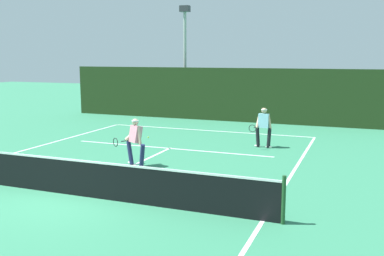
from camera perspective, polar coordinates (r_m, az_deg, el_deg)
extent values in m
plane|color=#307A56|center=(12.02, -15.51, -8.39)|extent=(80.00, 80.00, 0.00)
cube|color=white|center=(21.37, 2.02, -0.32)|extent=(10.17, 0.10, 0.01)
cube|color=white|center=(9.96, 9.19, -11.88)|extent=(0.10, 21.57, 0.01)
cube|color=white|center=(17.26, -2.96, -2.66)|extent=(8.29, 0.10, 0.01)
cube|color=white|center=(14.59, -7.96, -4.98)|extent=(0.10, 6.40, 0.01)
cylinder|color=#1E4723|center=(9.70, 11.86, -9.18)|extent=(0.09, 0.09, 1.08)
cube|color=black|center=(11.89, -15.61, -6.28)|extent=(10.97, 0.02, 0.92)
cube|color=white|center=(11.77, -15.71, -4.01)|extent=(10.97, 0.03, 0.05)
cylinder|color=#1E234C|center=(14.22, -6.53, -3.69)|extent=(0.30, 0.25, 0.81)
cylinder|color=#1E234C|center=(14.82, -8.08, -3.19)|extent=(0.35, 0.28, 0.81)
ellipsoid|color=white|center=(14.30, -6.51, -5.07)|extent=(0.28, 0.22, 0.09)
ellipsoid|color=white|center=(14.90, -8.05, -4.51)|extent=(0.28, 0.22, 0.09)
cube|color=pink|center=(14.38, -7.38, -0.80)|extent=(0.52, 0.49, 0.59)
cylinder|color=beige|center=(14.20, -6.88, -1.02)|extent=(0.22, 0.18, 0.62)
cylinder|color=beige|center=(14.58, -7.86, -0.77)|extent=(0.35, 0.53, 0.43)
sphere|color=beige|center=(14.32, -7.41, 0.79)|extent=(0.21, 0.21, 0.21)
cylinder|color=white|center=(14.31, -7.42, 0.94)|extent=(0.31, 0.31, 0.04)
cylinder|color=black|center=(14.53, -8.78, -1.68)|extent=(0.15, 0.24, 0.03)
torus|color=black|center=(14.37, -9.95, -1.84)|extent=(0.27, 0.16, 0.29)
cylinder|color=black|center=(17.52, 10.00, -1.30)|extent=(0.19, 0.15, 0.80)
cylinder|color=black|center=(17.64, 8.57, -1.19)|extent=(0.21, 0.15, 0.81)
ellipsoid|color=white|center=(17.59, 9.97, -2.43)|extent=(0.27, 0.13, 0.09)
ellipsoid|color=white|center=(17.70, 8.54, -2.31)|extent=(0.27, 0.13, 0.09)
cube|color=#8CCCE0|center=(17.47, 9.34, 0.95)|extent=(0.43, 0.28, 0.57)
cylinder|color=tan|center=(17.41, 10.07, 0.82)|extent=(0.20, 0.11, 0.62)
cylinder|color=tan|center=(17.53, 8.62, 0.91)|extent=(0.12, 0.45, 0.55)
sphere|color=tan|center=(17.41, 9.38, 2.26)|extent=(0.21, 0.21, 0.21)
cylinder|color=white|center=(17.41, 9.38, 2.38)|extent=(0.24, 0.24, 0.04)
cylinder|color=black|center=(17.34, 8.21, 0.12)|extent=(0.05, 0.26, 0.03)
torus|color=black|center=(17.02, 7.89, -0.05)|extent=(0.29, 0.04, 0.29)
sphere|color=#D1E033|center=(19.52, -5.73, -1.20)|extent=(0.07, 0.07, 0.07)
cube|color=#1F3416|center=(24.40, 4.71, 4.35)|extent=(19.46, 0.12, 2.96)
cylinder|color=#9EA39E|center=(26.41, -0.92, 8.24)|extent=(0.18, 0.18, 6.16)
cube|color=#333338|center=(26.55, -0.94, 15.29)|extent=(0.55, 0.44, 0.36)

